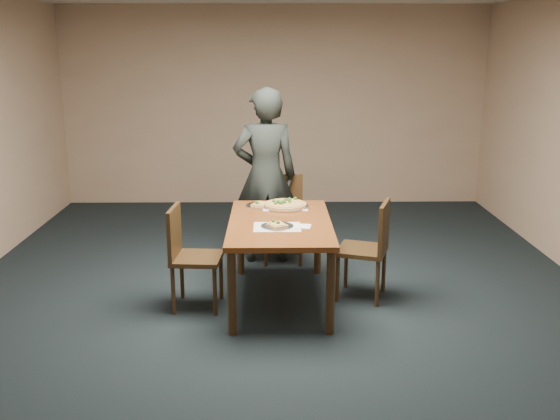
{
  "coord_description": "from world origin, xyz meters",
  "views": [
    {
      "loc": [
        -0.03,
        -4.96,
        2.25
      ],
      "look_at": [
        0.04,
        0.33,
        0.85
      ],
      "focal_mm": 40.0,
      "sensor_mm": 36.0,
      "label": 1
    }
  ],
  "objects_px": {
    "pizza_pan": "(285,205)",
    "chair_left": "(188,251)",
    "chair_far": "(283,212)",
    "slice_plate_near": "(277,225)",
    "chair_right": "(371,244)",
    "dining_table": "(280,231)",
    "diner": "(265,176)",
    "slice_plate_far": "(260,205)"
  },
  "relations": [
    {
      "from": "chair_left",
      "to": "slice_plate_far",
      "type": "bearing_deg",
      "value": -39.56
    },
    {
      "from": "chair_right",
      "to": "slice_plate_near",
      "type": "height_order",
      "value": "chair_right"
    },
    {
      "from": "chair_right",
      "to": "slice_plate_near",
      "type": "bearing_deg",
      "value": -55.34
    },
    {
      "from": "pizza_pan",
      "to": "chair_left",
      "type": "bearing_deg",
      "value": -144.25
    },
    {
      "from": "chair_far",
      "to": "pizza_pan",
      "type": "height_order",
      "value": "chair_far"
    },
    {
      "from": "dining_table",
      "to": "chair_right",
      "type": "bearing_deg",
      "value": 3.5
    },
    {
      "from": "pizza_pan",
      "to": "slice_plate_far",
      "type": "relative_size",
      "value": 1.6
    },
    {
      "from": "diner",
      "to": "pizza_pan",
      "type": "bearing_deg",
      "value": 100.05
    },
    {
      "from": "chair_left",
      "to": "diner",
      "type": "height_order",
      "value": "diner"
    },
    {
      "from": "chair_far",
      "to": "chair_left",
      "type": "xyz_separation_m",
      "value": [
        -0.85,
        -1.28,
        0.0
      ]
    },
    {
      "from": "dining_table",
      "to": "chair_far",
      "type": "relative_size",
      "value": 1.65
    },
    {
      "from": "diner",
      "to": "chair_left",
      "type": "bearing_deg",
      "value": 54.57
    },
    {
      "from": "chair_far",
      "to": "chair_right",
      "type": "xyz_separation_m",
      "value": [
        0.77,
        -1.11,
        0.0
      ]
    },
    {
      "from": "chair_left",
      "to": "dining_table",
      "type": "bearing_deg",
      "value": -77.22
    },
    {
      "from": "chair_right",
      "to": "slice_plate_far",
      "type": "distance_m",
      "value": 1.14
    },
    {
      "from": "chair_far",
      "to": "pizza_pan",
      "type": "bearing_deg",
      "value": -88.73
    },
    {
      "from": "diner",
      "to": "slice_plate_far",
      "type": "bearing_deg",
      "value": 78.37
    },
    {
      "from": "dining_table",
      "to": "slice_plate_far",
      "type": "xyz_separation_m",
      "value": [
        -0.18,
        0.53,
        0.1
      ]
    },
    {
      "from": "chair_left",
      "to": "chair_right",
      "type": "distance_m",
      "value": 1.63
    },
    {
      "from": "pizza_pan",
      "to": "slice_plate_far",
      "type": "bearing_deg",
      "value": 172.1
    },
    {
      "from": "chair_right",
      "to": "slice_plate_far",
      "type": "relative_size",
      "value": 3.25
    },
    {
      "from": "chair_left",
      "to": "chair_right",
      "type": "height_order",
      "value": "same"
    },
    {
      "from": "chair_left",
      "to": "slice_plate_far",
      "type": "height_order",
      "value": "chair_left"
    },
    {
      "from": "chair_far",
      "to": "diner",
      "type": "xyz_separation_m",
      "value": [
        -0.19,
        -0.04,
        0.41
      ]
    },
    {
      "from": "chair_far",
      "to": "slice_plate_near",
      "type": "relative_size",
      "value": 3.25
    },
    {
      "from": "chair_right",
      "to": "dining_table",
      "type": "bearing_deg",
      "value": -67.62
    },
    {
      "from": "diner",
      "to": "slice_plate_near",
      "type": "distance_m",
      "value": 1.32
    },
    {
      "from": "chair_right",
      "to": "diner",
      "type": "xyz_separation_m",
      "value": [
        -0.96,
        1.07,
        0.41
      ]
    },
    {
      "from": "slice_plate_near",
      "to": "slice_plate_far",
      "type": "bearing_deg",
      "value": 102.35
    },
    {
      "from": "chair_far",
      "to": "chair_left",
      "type": "bearing_deg",
      "value": -122.97
    },
    {
      "from": "dining_table",
      "to": "diner",
      "type": "height_order",
      "value": "diner"
    },
    {
      "from": "chair_left",
      "to": "pizza_pan",
      "type": "bearing_deg",
      "value": -50.28
    },
    {
      "from": "dining_table",
      "to": "chair_right",
      "type": "relative_size",
      "value": 1.65
    },
    {
      "from": "chair_far",
      "to": "slice_plate_near",
      "type": "height_order",
      "value": "chair_far"
    },
    {
      "from": "slice_plate_near",
      "to": "chair_right",
      "type": "bearing_deg",
      "value": 15.77
    },
    {
      "from": "dining_table",
      "to": "slice_plate_far",
      "type": "height_order",
      "value": "slice_plate_far"
    },
    {
      "from": "slice_plate_far",
      "to": "diner",
      "type": "bearing_deg",
      "value": 85.7
    },
    {
      "from": "diner",
      "to": "slice_plate_near",
      "type": "relative_size",
      "value": 6.59
    },
    {
      "from": "dining_table",
      "to": "chair_right",
      "type": "xyz_separation_m",
      "value": [
        0.82,
        0.05,
        -0.14
      ]
    },
    {
      "from": "chair_right",
      "to": "diner",
      "type": "bearing_deg",
      "value": -119.27
    },
    {
      "from": "dining_table",
      "to": "chair_far",
      "type": "xyz_separation_m",
      "value": [
        0.05,
        1.16,
        -0.14
      ]
    },
    {
      "from": "dining_table",
      "to": "slice_plate_far",
      "type": "bearing_deg",
      "value": 109.24
    }
  ]
}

